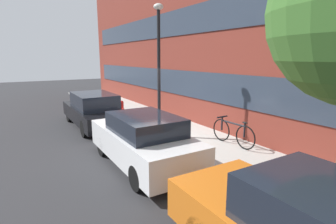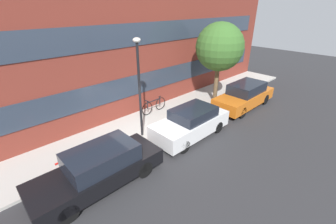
{
  "view_description": "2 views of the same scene",
  "coord_description": "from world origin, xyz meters",
  "px_view_note": "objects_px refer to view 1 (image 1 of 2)",
  "views": [
    {
      "loc": [
        7.84,
        -3.91,
        2.84
      ],
      "look_at": [
        0.54,
        0.5,
        1.06
      ],
      "focal_mm": 28.0,
      "sensor_mm": 36.0,
      "label": 1
    },
    {
      "loc": [
        -5.34,
        -7.02,
        5.71
      ],
      "look_at": [
        1.41,
        0.09,
        0.98
      ],
      "focal_mm": 24.0,
      "sensor_mm": 36.0,
      "label": 2
    }
  ],
  "objects_px": {
    "parked_car_black": "(94,110)",
    "fire_hydrant": "(122,108)",
    "bicycle": "(233,132)",
    "lamp_post": "(159,57)",
    "parked_car_white": "(143,140)"
  },
  "relations": [
    {
      "from": "parked_car_white",
      "to": "bicycle",
      "type": "distance_m",
      "value": 3.02
    },
    {
      "from": "parked_car_white",
      "to": "fire_hydrant",
      "type": "distance_m",
      "value": 5.64
    },
    {
      "from": "parked_car_white",
      "to": "fire_hydrant",
      "type": "height_order",
      "value": "parked_car_white"
    },
    {
      "from": "lamp_post",
      "to": "fire_hydrant",
      "type": "bearing_deg",
      "value": 179.6
    },
    {
      "from": "bicycle",
      "to": "lamp_post",
      "type": "distance_m",
      "value": 3.45
    },
    {
      "from": "bicycle",
      "to": "parked_car_black",
      "type": "bearing_deg",
      "value": 29.21
    },
    {
      "from": "parked_car_white",
      "to": "bicycle",
      "type": "xyz_separation_m",
      "value": [
        0.26,
        3.0,
        -0.16
      ]
    },
    {
      "from": "parked_car_black",
      "to": "bicycle",
      "type": "distance_m",
      "value": 5.8
    },
    {
      "from": "bicycle",
      "to": "lamp_post",
      "type": "relative_size",
      "value": 0.4
    },
    {
      "from": "fire_hydrant",
      "to": "lamp_post",
      "type": "height_order",
      "value": "lamp_post"
    },
    {
      "from": "bicycle",
      "to": "lamp_post",
      "type": "xyz_separation_m",
      "value": [
        -2.03,
        -1.52,
        2.33
      ]
    },
    {
      "from": "parked_car_white",
      "to": "fire_hydrant",
      "type": "bearing_deg",
      "value": -15.5
    },
    {
      "from": "parked_car_white",
      "to": "bicycle",
      "type": "height_order",
      "value": "parked_car_white"
    },
    {
      "from": "parked_car_black",
      "to": "fire_hydrant",
      "type": "relative_size",
      "value": 5.9
    },
    {
      "from": "bicycle",
      "to": "lamp_post",
      "type": "height_order",
      "value": "lamp_post"
    }
  ]
}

